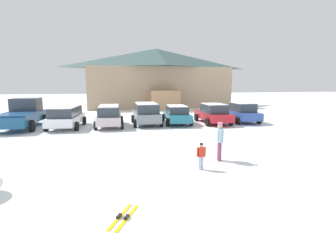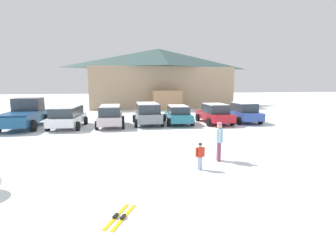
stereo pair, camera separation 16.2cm
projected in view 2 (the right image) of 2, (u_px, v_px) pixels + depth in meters
name	position (u px, v px, depth m)	size (l,w,h in m)	color
ground	(220.00, 236.00, 5.73)	(160.00, 160.00, 0.00)	white
ski_lodge	(159.00, 77.00, 37.45)	(19.34, 12.02, 8.08)	tan
parked_white_suv	(68.00, 116.00, 19.49)	(2.56, 4.73, 1.60)	white
parked_silver_wagon	(110.00, 115.00, 19.96)	(2.18, 4.31, 1.63)	beige
parked_grey_wagon	(147.00, 113.00, 20.94)	(2.27, 4.25, 1.74)	gray
parked_teal_hatchback	(178.00, 114.00, 21.48)	(2.36, 4.86, 1.50)	teal
parked_red_sedan	(214.00, 113.00, 21.57)	(2.18, 4.63, 1.64)	red
parked_blue_hatchback	(243.00, 112.00, 22.36)	(2.23, 4.51, 1.67)	#314EA5
pickup_truck	(25.00, 114.00, 19.65)	(2.56, 5.90, 2.15)	navy
skier_adult_in_blue_parka	(219.00, 139.00, 11.11)	(0.32, 0.61, 1.67)	#7E3A5B
skier_child_in_red_jacket	(200.00, 155.00, 10.00)	(0.38, 0.19, 1.05)	#A5B5D0
pair_of_skis	(120.00, 217.00, 6.50)	(0.85, 1.33, 0.08)	yellow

